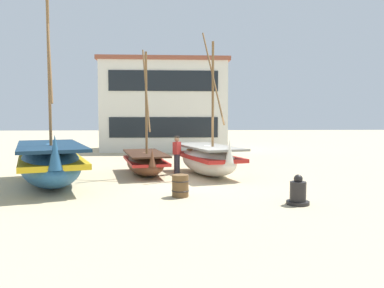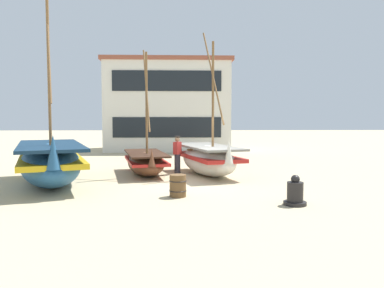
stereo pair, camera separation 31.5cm
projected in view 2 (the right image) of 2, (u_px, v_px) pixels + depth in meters
The scene contains 8 objects.
ground_plane at pixel (193, 182), 14.62m from camera, with size 120.00×120.00×0.00m, color tan.
fishing_boat_near_left at pixel (208, 159), 16.29m from camera, with size 2.96×4.88×6.21m.
fishing_boat_centre_large at pixel (51, 162), 13.95m from camera, with size 4.06×6.29×8.52m.
fishing_boat_far_right at pixel (146, 162), 16.50m from camera, with size 2.37×4.32×5.47m.
fisherman_by_hull at pixel (177, 155), 16.58m from camera, with size 0.38×0.42×1.68m.
capstan_winch at pixel (295, 193), 10.68m from camera, with size 0.66×0.66×0.87m.
wooden_barrel at pixel (178, 186), 11.80m from camera, with size 0.56×0.56×0.70m.
harbor_building_main at pixel (168, 105), 29.18m from camera, with size 9.52×5.50×6.86m.
Camera 2 is at (-0.58, -14.47, 2.48)m, focal length 35.16 mm.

